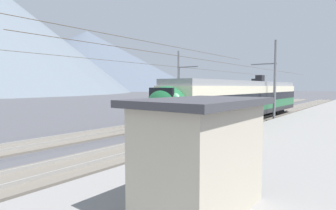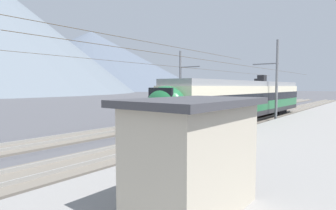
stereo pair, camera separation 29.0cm
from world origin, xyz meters
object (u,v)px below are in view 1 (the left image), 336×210
Objects in this scene: train_near_platform at (244,99)px; train_far_track at (241,94)px; potted_plant_platform_edge at (249,132)px; platform_shelter at (201,154)px; catenary_mast_mid at (273,80)px; handbag_beside_passenger at (216,145)px; catenary_mast_far_side at (180,82)px; passenger_walking at (213,131)px; platform_sign at (253,108)px.

train_far_track is at bearing 24.15° from train_near_platform.
platform_shelter is at bearing -165.11° from potted_plant_platform_edge.
catenary_mast_mid is (1.94, -2.02, 1.79)m from train_near_platform.
platform_shelter is at bearing -155.40° from handbag_beside_passenger.
passenger_walking is at bearing -139.86° from catenary_mast_far_side.
platform_shelter is (-9.50, -2.53, 0.98)m from potted_plant_platform_edge.
catenary_mast_mid is at bearing 7.63° from passenger_walking.
catenary_mast_far_side is 60.42× the size of potted_plant_platform_edge.
catenary_mast_mid reaches higher than train_far_track.
handbag_beside_passenger is (-12.91, -3.90, -1.70)m from train_near_platform.
handbag_beside_passenger is 6.89m from platform_shelter.
platform_sign is at bearing -3.47° from handbag_beside_passenger.
passenger_walking is (-13.64, -4.11, -0.91)m from train_near_platform.
train_far_track reaches higher than passenger_walking.
catenary_mast_mid reaches higher than catenary_mast_far_side.
catenary_mast_mid is 19.43× the size of platform_sign.
platform_sign is (-8.86, -4.14, -0.15)m from train_near_platform.
handbag_beside_passenger is at bearing -172.82° from catenary_mast_mid.
platform_sign is 1.48m from potted_plant_platform_edge.
catenary_mast_mid is at bearing -46.29° from train_near_platform.
train_near_platform is 13.59m from handbag_beside_passenger.
potted_plant_platform_edge is 9.88m from platform_shelter.
handbag_beside_passenger is 0.56× the size of potted_plant_platform_edge.
potted_plant_platform_edge is (-9.57, -4.19, -1.45)m from train_near_platform.
platform_shelter is at bearing -158.74° from train_far_track.
platform_sign is 5.52× the size of handbag_beside_passenger.
catenary_mast_mid reaches higher than train_near_platform.
platform_shelter is (-21.01, -4.69, -2.26)m from catenary_mast_mid.
catenary_mast_mid reaches higher than potted_plant_platform_edge.
train_near_platform is 12.96m from train_far_track.
catenary_mast_far_side is 18.16m from passenger_walking.
catenary_mast_mid is 26.77× the size of passenger_walking.
platform_shelter reaches higher than platform_sign.
train_near_platform is 7.02× the size of platform_shelter.
handbag_beside_passenger is at bearing 24.60° from platform_shelter.
catenary_mast_far_side is at bearing 100.85° from catenary_mast_mid.
platform_sign is at bearing -155.47° from train_far_track.
catenary_mast_mid reaches higher than platform_sign.
handbag_beside_passenger is at bearing 16.41° from passenger_walking.
handbag_beside_passenger is at bearing -163.21° from train_near_platform.
platform_shelter is at bearing -165.84° from platform_sign.
platform_sign is at bearing -0.36° from passenger_walking.
train_far_track is 0.71× the size of catenary_mast_mid.
train_near_platform is 20.22m from platform_shelter.
catenary_mast_far_side reaches higher than train_far_track.
catenary_mast_mid reaches higher than passenger_walking.
handbag_beside_passenger is 0.12× the size of platform_shelter.
catenary_mast_far_side is (-11.72, 2.18, 1.60)m from train_far_track.
train_near_platform is at bearing 133.71° from catenary_mast_mid.
train_near_platform reaches higher than platform_sign.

